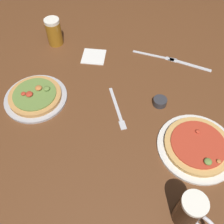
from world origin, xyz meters
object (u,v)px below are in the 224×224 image
at_px(pizza_plate_near, 197,146).
at_px(pizza_plate_far, 36,96).
at_px(ramekin_sauce, 160,102).
at_px(napkin_folded, 94,56).
at_px(knife_right, 188,64).
at_px(fork_left, 156,56).
at_px(beer_mug_dark, 54,32).
at_px(beer_mug_amber, 190,211).
at_px(fork_spare, 117,108).

relative_size(pizza_plate_near, pizza_plate_far, 1.10).
height_order(ramekin_sauce, napkin_folded, ramekin_sauce).
distance_m(ramekin_sauce, knife_right, 0.31).
relative_size(napkin_folded, fork_left, 0.51).
relative_size(beer_mug_dark, fork_left, 0.62).
relative_size(pizza_plate_far, napkin_folded, 2.37).
bearing_deg(beer_mug_amber, fork_left, 97.13).
xyz_separation_m(knife_right, fork_spare, (-0.33, -0.32, 0.00)).
bearing_deg(fork_spare, fork_left, 65.82).
bearing_deg(beer_mug_amber, pizza_plate_near, 77.09).
distance_m(beer_mug_dark, napkin_folded, 0.25).
relative_size(pizza_plate_near, fork_spare, 1.35).
bearing_deg(pizza_plate_far, ramekin_sauce, 3.32).
xyz_separation_m(pizza_plate_far, fork_spare, (0.37, -0.02, -0.01)).
bearing_deg(beer_mug_amber, knife_right, 85.29).
bearing_deg(napkin_folded, fork_spare, -64.53).
bearing_deg(pizza_plate_near, fork_spare, 154.20).
distance_m(beer_mug_amber, knife_right, 0.75).
relative_size(napkin_folded, knife_right, 0.51).
xyz_separation_m(pizza_plate_far, napkin_folded, (0.21, 0.31, -0.01)).
relative_size(pizza_plate_far, fork_left, 1.20).
xyz_separation_m(pizza_plate_far, ramekin_sauce, (0.55, 0.03, -0.00)).
height_order(beer_mug_dark, ramekin_sauce, beer_mug_dark).
distance_m(pizza_plate_near, fork_spare, 0.36).
relative_size(pizza_plate_far, ramekin_sauce, 4.64).
distance_m(pizza_plate_near, knife_right, 0.48).
height_order(beer_mug_dark, fork_spare, beer_mug_dark).
height_order(beer_mug_amber, knife_right, beer_mug_amber).
bearing_deg(beer_mug_amber, fork_spare, 121.95).
bearing_deg(ramekin_sauce, beer_mug_amber, -80.28).
distance_m(beer_mug_amber, napkin_folded, 0.86).
distance_m(pizza_plate_far, ramekin_sauce, 0.55).
distance_m(pizza_plate_far, fork_spare, 0.37).
height_order(beer_mug_dark, fork_left, beer_mug_dark).
bearing_deg(beer_mug_dark, fork_left, -5.44).
height_order(beer_mug_dark, beer_mug_amber, beer_mug_amber).
xyz_separation_m(pizza_plate_far, knife_right, (0.69, 0.31, -0.01)).
bearing_deg(ramekin_sauce, pizza_plate_near, -55.41).
relative_size(ramekin_sauce, knife_right, 0.26).
distance_m(beer_mug_dark, knife_right, 0.72).
relative_size(pizza_plate_near, beer_mug_amber, 2.01).
xyz_separation_m(ramekin_sauce, fork_spare, (-0.18, -0.05, -0.01)).
bearing_deg(pizza_plate_near, napkin_folded, 134.83).
bearing_deg(ramekin_sauce, fork_left, 93.25).
relative_size(beer_mug_amber, knife_right, 0.66).
xyz_separation_m(beer_mug_amber, fork_left, (-0.10, 0.79, -0.07)).
distance_m(pizza_plate_far, beer_mug_amber, 0.77).
relative_size(pizza_plate_near, knife_right, 1.33).
distance_m(beer_mug_dark, fork_spare, 0.57).
relative_size(fork_left, knife_right, 1.01).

